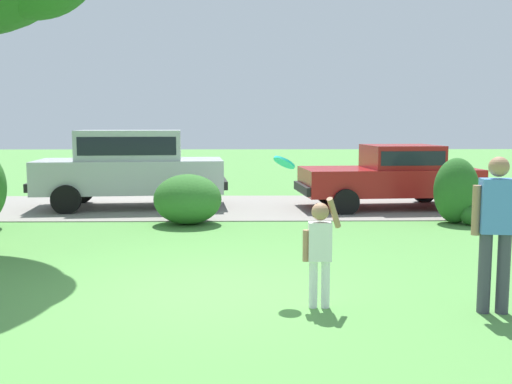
{
  "coord_description": "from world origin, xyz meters",
  "views": [
    {
      "loc": [
        0.53,
        -7.29,
        2.1
      ],
      "look_at": [
        0.69,
        1.29,
        1.1
      ],
      "focal_mm": 41.68,
      "sensor_mm": 36.0,
      "label": 1
    }
  ],
  "objects_px": {
    "frisbee": "(284,162)",
    "adult_onlooker": "(496,226)",
    "child_thrower": "(320,246)",
    "parked_sedan": "(392,174)",
    "parked_suv": "(131,164)"
  },
  "relations": [
    {
      "from": "parked_sedan",
      "to": "frisbee",
      "type": "xyz_separation_m",
      "value": [
        -3.13,
        -7.28,
        0.78
      ]
    },
    {
      "from": "parked_sedan",
      "to": "adult_onlooker",
      "type": "height_order",
      "value": "adult_onlooker"
    },
    {
      "from": "parked_suv",
      "to": "frisbee",
      "type": "xyz_separation_m",
      "value": [
        3.31,
        -7.52,
        0.55
      ]
    },
    {
      "from": "adult_onlooker",
      "to": "frisbee",
      "type": "bearing_deg",
      "value": 160.09
    },
    {
      "from": "parked_sedan",
      "to": "adult_onlooker",
      "type": "xyz_separation_m",
      "value": [
        -0.86,
        -8.1,
        0.13
      ]
    },
    {
      "from": "child_thrower",
      "to": "parked_sedan",
      "type": "bearing_deg",
      "value": 70.67
    },
    {
      "from": "child_thrower",
      "to": "adult_onlooker",
      "type": "bearing_deg",
      "value": -6.62
    },
    {
      "from": "frisbee",
      "to": "adult_onlooker",
      "type": "relative_size",
      "value": 0.17
    },
    {
      "from": "parked_sedan",
      "to": "parked_suv",
      "type": "height_order",
      "value": "parked_suv"
    },
    {
      "from": "parked_sedan",
      "to": "adult_onlooker",
      "type": "relative_size",
      "value": 2.61
    },
    {
      "from": "parked_suv",
      "to": "child_thrower",
      "type": "height_order",
      "value": "parked_suv"
    },
    {
      "from": "child_thrower",
      "to": "adult_onlooker",
      "type": "distance_m",
      "value": 1.94
    },
    {
      "from": "child_thrower",
      "to": "adult_onlooker",
      "type": "relative_size",
      "value": 0.74
    },
    {
      "from": "child_thrower",
      "to": "frisbee",
      "type": "relative_size",
      "value": 4.3
    },
    {
      "from": "child_thrower",
      "to": "adult_onlooker",
      "type": "height_order",
      "value": "adult_onlooker"
    }
  ]
}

